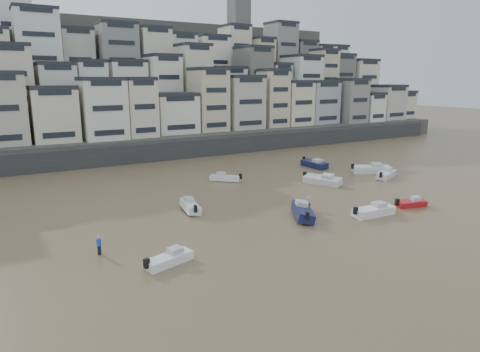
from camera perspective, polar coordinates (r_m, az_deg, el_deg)
ground at (r=30.09m, az=27.92°, el=-19.18°), size 400.00×400.00×0.00m
harbor_wall at (r=85.15m, az=-7.53°, el=3.61°), size 140.00×3.00×3.50m
hillside at (r=123.14m, az=-13.09°, el=11.47°), size 141.04×66.00×50.00m
boat_a at (r=50.99m, az=17.41°, el=-4.23°), size 5.82×2.22×1.56m
boat_b at (r=56.06m, az=21.85°, el=-3.26°), size 4.43×2.41×1.15m
boat_c at (r=48.52m, az=8.37°, el=-4.55°), size 4.79×6.37×1.68m
boat_d at (r=70.94m, az=18.91°, el=0.38°), size 5.99×4.10×1.56m
boat_e at (r=63.99m, az=10.91°, el=-0.40°), size 4.22×6.44×1.67m
boat_f at (r=50.82m, az=-6.66°, el=-3.85°), size 2.59×5.42×1.42m
boat_g at (r=73.79m, az=17.11°, el=1.07°), size 6.90×5.09×1.82m
boat_h at (r=65.11m, az=-1.98°, el=-0.08°), size 4.79×4.69×1.38m
boat_i at (r=76.29m, az=9.87°, el=1.76°), size 2.01×6.12×1.67m
boat_j at (r=36.89m, az=-9.45°, el=-10.63°), size 4.93×2.76×1.28m
person_blue at (r=40.21m, az=-18.29°, el=-8.76°), size 0.44×0.44×1.74m
person_pink at (r=51.52m, az=9.20°, el=-3.51°), size 0.44×0.44×1.74m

